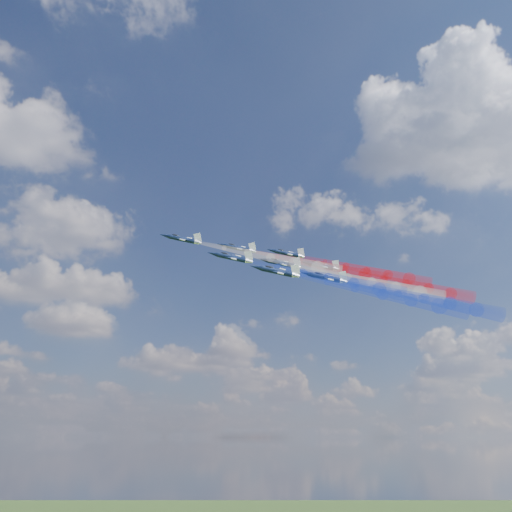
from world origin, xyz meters
TOP-DOWN VIEW (x-y plane):
  - jet_lead at (-11.21, -12.85)m, footprint 15.28×14.40m
  - trail_lead at (10.02, -24.15)m, footprint 35.34×22.57m
  - jet_inner_left at (-3.26, -28.02)m, footprint 15.28×14.40m
  - trail_inner_left at (17.97, -39.31)m, footprint 35.34×22.57m
  - jet_inner_right at (7.16, -9.72)m, footprint 15.28×14.40m
  - trail_inner_right at (28.39, -21.01)m, footprint 35.34×22.57m
  - jet_outer_left at (1.48, -42.55)m, footprint 15.28×14.40m
  - trail_outer_left at (22.71, -53.84)m, footprint 35.34×22.57m
  - jet_center_third at (12.92, -24.89)m, footprint 15.28×14.40m
  - trail_center_third at (34.15, -36.19)m, footprint 35.34×22.57m
  - jet_outer_right at (23.96, -9.58)m, footprint 15.28×14.40m
  - trail_outer_right at (45.19, -20.87)m, footprint 35.34×22.57m
  - jet_rear_left at (17.69, -38.71)m, footprint 15.28×14.40m
  - trail_rear_left at (38.92, -50.01)m, footprint 35.34×22.57m
  - jet_rear_right at (28.36, -21.18)m, footprint 15.28×14.40m
  - trail_rear_right at (49.59, -32.48)m, footprint 35.34×22.57m

SIDE VIEW (x-z plane):
  - trail_outer_left at x=22.71m, z-range 128.42..141.93m
  - trail_rear_left at x=38.92m, z-range 129.93..143.44m
  - jet_outer_left at x=1.48m, z-range 135.97..145.08m
  - trail_inner_left at x=17.97m, z-range 135.12..148.64m
  - jet_rear_left at x=17.69m, z-range 137.48..146.59m
  - trail_center_third at x=34.15m, z-range 136.68..150.20m
  - trail_rear_right at x=49.59m, z-range 139.12..152.63m
  - jet_inner_left at x=-3.26m, z-range 142.68..151.79m
  - jet_center_third at x=12.92m, z-range 144.24..153.35m
  - trail_lead at x=10.02m, z-range 143.47..156.98m
  - jet_rear_right at x=28.36m, z-range 146.67..155.78m
  - trail_inner_right at x=28.39m, z-range 144.60..158.12m
  - trail_outer_right at x=45.19m, z-range 145.48..159.00m
  - jet_lead at x=-11.21m, z-range 151.02..160.13m
  - jet_inner_right at x=7.16m, z-range 152.16..161.27m
  - jet_outer_right at x=23.96m, z-range 153.04..162.15m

